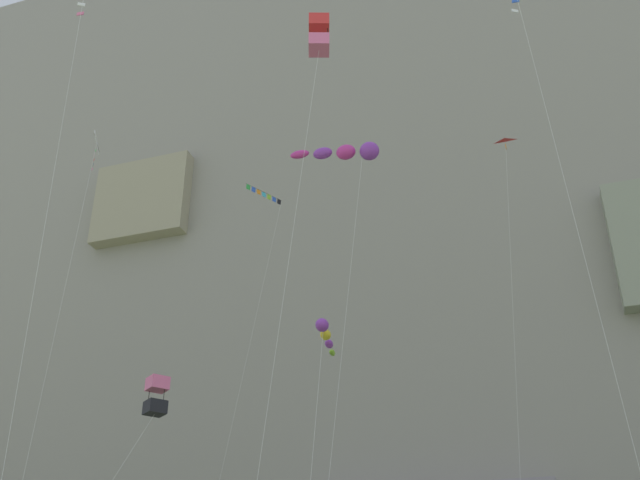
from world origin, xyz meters
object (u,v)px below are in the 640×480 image
Objects in this scene: kite_delta_low_right at (506,176)px; kite_box_upper_left at (319,36)px; kite_banner_front_field at (258,238)px; kite_windsock_far_right at (325,335)px; kite_box_upper_right at (156,397)px; kite_diamond_mid_right at (90,172)px; kite_windsock_low_center at (348,152)px.

kite_box_upper_left is (-5.96, -18.40, -3.10)m from kite_delta_low_right.
kite_windsock_far_right is at bearing -56.39° from kite_banner_front_field.
kite_diamond_mid_right is (-8.02, 3.80, 14.84)m from kite_box_upper_right.
kite_delta_low_right is 1.20× the size of kite_windsock_low_center.
kite_banner_front_field is 1.23× the size of kite_box_upper_left.
kite_windsock_low_center is (6.77, 5.01, 13.63)m from kite_box_upper_right.
kite_windsock_low_center is at bearing 36.49° from kite_box_upper_right.
kite_banner_front_field is (-10.44, 12.51, 3.23)m from kite_windsock_low_center.
kite_banner_front_field is at bearing 123.61° from kite_windsock_far_right.
kite_windsock_far_right is 0.58× the size of kite_box_upper_left.
kite_box_upper_left is at bearing -107.96° from kite_delta_low_right.
kite_diamond_mid_right is at bearing -153.01° from kite_delta_low_right.
kite_box_upper_left is (11.71, -20.89, -3.13)m from kite_banner_front_field.
kite_delta_low_right is 19.58m from kite_box_upper_left.
kite_windsock_low_center is at bearing 81.16° from kite_windsock_far_right.
kite_windsock_low_center is 16.61m from kite_banner_front_field.
kite_box_upper_right is at bearing -143.51° from kite_windsock_low_center.
kite_delta_low_right reaches higher than kite_windsock_far_right.
kite_windsock_far_right is 11.22m from kite_windsock_low_center.
kite_diamond_mid_right is 17.63m from kite_box_upper_left.
kite_delta_low_right is at bearing 47.00° from kite_box_upper_right.
kite_box_upper_right is 0.44× the size of kite_diamond_mid_right.
kite_windsock_far_right is 0.52× the size of kite_diamond_mid_right.
kite_banner_front_field is at bearing 171.98° from kite_delta_low_right.
kite_delta_low_right is at bearing 26.99° from kite_diamond_mid_right.
kite_windsock_far_right is at bearing 106.18° from kite_box_upper_left.
kite_banner_front_field is at bearing 101.83° from kite_box_upper_right.
kite_diamond_mid_right is (-22.03, -11.22, -1.98)m from kite_delta_low_right.
kite_box_upper_right is 17.29m from kite_diamond_mid_right.
kite_diamond_mid_right reaches higher than kite_windsock_far_right.
kite_windsock_far_right is at bearing 20.78° from kite_box_upper_right.
kite_box_upper_left is at bearing -73.82° from kite_windsock_far_right.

